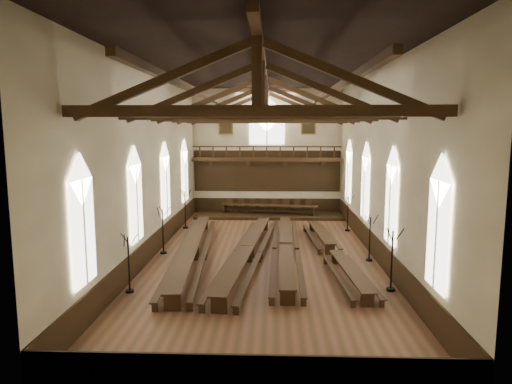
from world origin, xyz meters
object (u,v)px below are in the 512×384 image
(refectory_row_b, at_px, (248,250))
(refectory_row_c, at_px, (286,247))
(candelabrum_right_near, at_px, (391,272))
(candelabrum_right_mid, at_px, (369,247))
(candelabrum_left_near, at_px, (129,275))
(candelabrum_right_far, at_px, (348,220))
(refectory_row_d, at_px, (333,250))
(candelabrum_left_far, at_px, (185,216))
(dais, at_px, (269,215))
(refectory_row_a, at_px, (192,248))
(candelabrum_left_mid, at_px, (163,239))
(high_table, at_px, (269,206))

(refectory_row_b, bearing_deg, refectory_row_c, 20.26)
(candelabrum_right_near, height_order, candelabrum_right_mid, candelabrum_right_near)
(candelabrum_left_near, xyz_separation_m, candelabrum_right_mid, (11.10, 5.02, -0.02))
(candelabrum_right_far, bearing_deg, candelabrum_right_near, -90.00)
(refectory_row_d, distance_m, candelabrum_left_far, 11.71)
(refectory_row_c, bearing_deg, dais, 95.21)
(refectory_row_c, height_order, candelabrum_right_near, candelabrum_right_near)
(refectory_row_d, height_order, candelabrum_left_near, candelabrum_left_near)
(refectory_row_a, xyz_separation_m, candelabrum_left_mid, (-1.75, 0.89, 0.22))
(refectory_row_b, height_order, candelabrum_left_near, candelabrum_left_near)
(refectory_row_b, distance_m, candelabrum_right_far, 9.55)
(refectory_row_d, distance_m, candelabrum_right_far, 7.05)
(refectory_row_c, height_order, candelabrum_left_far, candelabrum_left_far)
(candelabrum_left_near, bearing_deg, refectory_row_c, 39.77)
(candelabrum_left_near, relative_size, candelabrum_right_mid, 1.03)
(refectory_row_d, xyz_separation_m, candelabrum_right_mid, (1.87, -0.21, 0.26))
(refectory_row_a, xyz_separation_m, refectory_row_d, (7.48, 0.12, -0.09))
(refectory_row_c, bearing_deg, candelabrum_right_mid, -8.01)
(dais, xyz_separation_m, candelabrum_left_mid, (-5.74, -10.90, 0.70))
(candelabrum_left_near, height_order, candelabrum_left_mid, candelabrum_left_mid)
(refectory_row_d, xyz_separation_m, candelabrum_right_near, (1.87, -4.64, 0.35))
(candelabrum_right_mid, bearing_deg, candelabrum_left_near, -155.65)
(refectory_row_b, xyz_separation_m, candelabrum_left_mid, (-4.76, 1.11, 0.23))
(dais, relative_size, candelabrum_right_far, 4.63)
(dais, distance_m, high_table, 0.71)
(refectory_row_d, height_order, high_table, high_table)
(candelabrum_left_near, distance_m, candelabrum_left_far, 12.44)
(refectory_row_d, bearing_deg, refectory_row_a, -179.05)
(refectory_row_d, height_order, dais, refectory_row_d)
(refectory_row_a, height_order, candelabrum_right_mid, candelabrum_right_mid)
(refectory_row_a, bearing_deg, candelabrum_left_far, 103.41)
(candelabrum_left_far, distance_m, candelabrum_right_near, 16.23)
(refectory_row_d, bearing_deg, candelabrum_left_far, 142.02)
(candelabrum_left_near, distance_m, candelabrum_right_far, 16.36)
(refectory_row_b, xyz_separation_m, candelabrum_left_far, (-4.76, 7.55, 0.25))
(candelabrum_right_mid, height_order, candelabrum_right_far, candelabrum_right_far)
(refectory_row_a, height_order, candelabrum_left_near, candelabrum_left_near)
(candelabrum_right_near, xyz_separation_m, candelabrum_right_mid, (0.00, 4.43, -0.09))
(candelabrum_left_mid, distance_m, candelabrum_right_far, 12.63)
(refectory_row_a, xyz_separation_m, dais, (3.99, 11.78, -0.48))
(refectory_row_c, height_order, candelabrum_right_far, candelabrum_right_far)
(candelabrum_left_far, xyz_separation_m, candelabrum_right_near, (11.10, -11.84, 0.01))
(candelabrum_left_far, height_order, candelabrum_right_near, candelabrum_right_near)
(candelabrum_right_far, bearing_deg, refectory_row_a, -143.52)
(candelabrum_right_near, bearing_deg, refectory_row_d, 111.98)
(candelabrum_right_mid, bearing_deg, refectory_row_b, -178.80)
(refectory_row_a, xyz_separation_m, candelabrum_right_near, (9.35, -4.52, 0.26))
(candelabrum_left_near, bearing_deg, candelabrum_left_far, 90.00)
(candelabrum_left_near, relative_size, candelabrum_right_far, 1.03)
(refectory_row_c, bearing_deg, refectory_row_a, -174.04)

